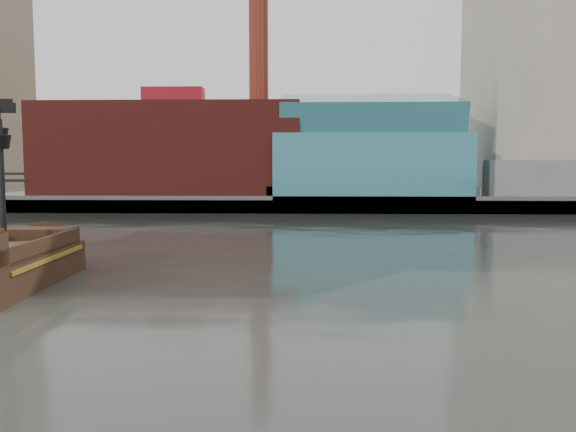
{
  "coord_description": "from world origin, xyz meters",
  "views": [
    {
      "loc": [
        0.04,
        -21.23,
        6.89
      ],
      "look_at": [
        -1.06,
        12.0,
        4.0
      ],
      "focal_mm": 35.0,
      "sensor_mm": 36.0,
      "label": 1
    }
  ],
  "objects": [
    {
      "name": "ground",
      "position": [
        0.0,
        0.0,
        0.0
      ],
      "size": [
        400.0,
        400.0,
        0.0
      ],
      "primitive_type": "plane",
      "color": "#292C26",
      "rests_on": "ground"
    },
    {
      "name": "promenade_far",
      "position": [
        0.0,
        92.0,
        1.0
      ],
      "size": [
        220.0,
        60.0,
        2.0
      ],
      "primitive_type": "cube",
      "color": "slate",
      "rests_on": "ground"
    },
    {
      "name": "seawall",
      "position": [
        0.0,
        62.5,
        1.3
      ],
      "size": [
        220.0,
        1.0,
        2.6
      ],
      "primitive_type": "cube",
      "color": "#4C4C49",
      "rests_on": "ground"
    },
    {
      "name": "skyline",
      "position": [
        5.21,
        84.56,
        24.55
      ],
      "size": [
        149.0,
        45.0,
        62.0
      ],
      "color": "brown",
      "rests_on": "promenade_far"
    },
    {
      "name": "pirate_ship",
      "position": [
        -17.32,
        9.93,
        1.06
      ],
      "size": [
        5.59,
        15.87,
        11.73
      ],
      "rotation": [
        0.0,
        0.0,
        0.05
      ],
      "color": "black",
      "rests_on": "ground"
    }
  ]
}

